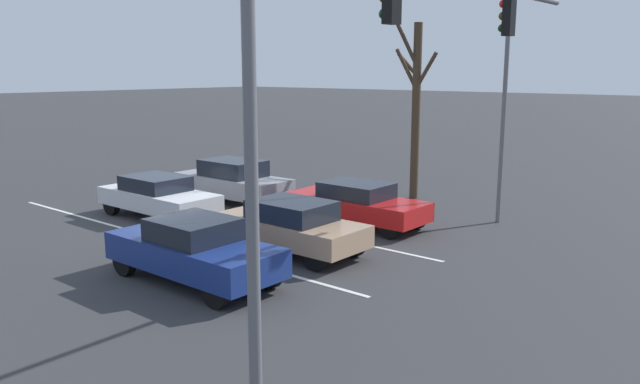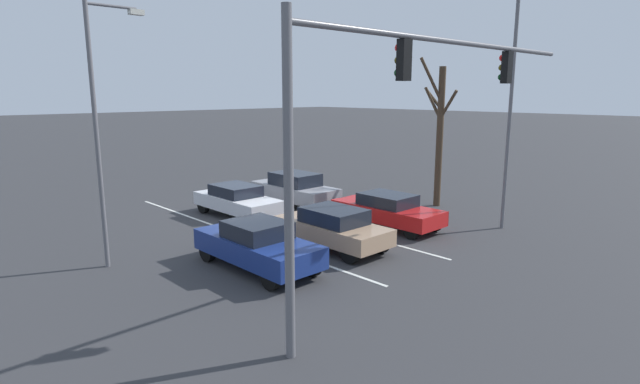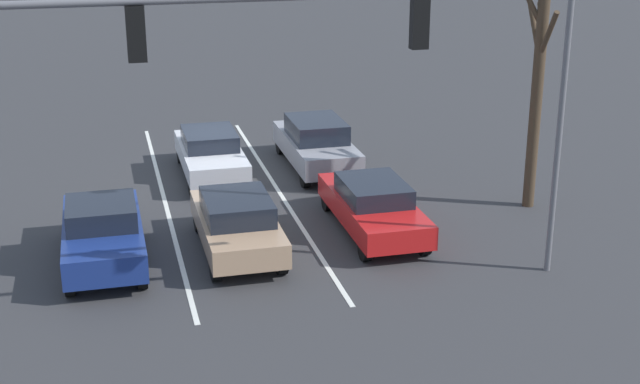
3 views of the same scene
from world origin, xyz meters
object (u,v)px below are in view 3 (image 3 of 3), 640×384
object	(u,v)px
car_tan_midlane_front	(237,222)
traffic_signal_gantry	(141,85)
bare_tree_near	(537,77)
car_gray_leftlane_second	(316,143)
car_silver_midlane_second	(210,153)
car_red_leftlane_front	(373,205)
street_lamp_left_shoulder	(559,49)
car_navy_rightlane_front	(103,232)

from	to	relation	value
car_tan_midlane_front	traffic_signal_gantry	size ratio (longest dim) A/B	0.36
car_tan_midlane_front	bare_tree_near	world-z (taller)	bare_tree_near
car_gray_leftlane_second	car_silver_midlane_second	world-z (taller)	car_gray_leftlane_second
car_red_leftlane_front	street_lamp_left_shoulder	distance (m)	6.37
car_navy_rightlane_front	car_red_leftlane_front	size ratio (longest dim) A/B	0.96
car_tan_midlane_front	traffic_signal_gantry	bearing A→B (deg)	63.54
car_red_leftlane_front	car_silver_midlane_second	distance (m)	6.60
car_tan_midlane_front	street_lamp_left_shoulder	bearing A→B (deg)	156.46
car_tan_midlane_front	car_red_leftlane_front	bearing A→B (deg)	-172.49
car_navy_rightlane_front	car_red_leftlane_front	world-z (taller)	car_navy_rightlane_front
car_navy_rightlane_front	traffic_signal_gantry	distance (m)	6.58
car_navy_rightlane_front	traffic_signal_gantry	size ratio (longest dim) A/B	0.38
car_gray_leftlane_second	traffic_signal_gantry	bearing A→B (deg)	61.54
car_red_leftlane_front	traffic_signal_gantry	bearing A→B (deg)	40.75
car_silver_midlane_second	street_lamp_left_shoulder	size ratio (longest dim) A/B	0.49
car_tan_midlane_front	car_red_leftlane_front	world-z (taller)	car_tan_midlane_front
street_lamp_left_shoulder	bare_tree_near	bearing A→B (deg)	-112.88
car_navy_rightlane_front	bare_tree_near	size ratio (longest dim) A/B	0.65
car_silver_midlane_second	traffic_signal_gantry	size ratio (longest dim) A/B	0.38
car_silver_midlane_second	car_navy_rightlane_front	bearing A→B (deg)	60.73
traffic_signal_gantry	street_lamp_left_shoulder	world-z (taller)	street_lamp_left_shoulder
car_navy_rightlane_front	bare_tree_near	distance (m)	11.99
car_red_leftlane_front	street_lamp_left_shoulder	bearing A→B (deg)	131.91
car_navy_rightlane_front	car_gray_leftlane_second	xyz separation A→B (m)	(-6.69, -5.97, 0.03)
car_navy_rightlane_front	car_gray_leftlane_second	bearing A→B (deg)	-138.26
car_gray_leftlane_second	bare_tree_near	world-z (taller)	bare_tree_near
car_tan_midlane_front	bare_tree_near	distance (m)	8.97
car_gray_leftlane_second	car_navy_rightlane_front	bearing A→B (deg)	41.74
traffic_signal_gantry	bare_tree_near	distance (m)	12.33
car_navy_rightlane_front	car_silver_midlane_second	bearing A→B (deg)	-119.27
car_tan_midlane_front	bare_tree_near	xyz separation A→B (m)	(-8.40, -1.29, 2.88)
car_silver_midlane_second	traffic_signal_gantry	world-z (taller)	traffic_signal_gantry
car_red_leftlane_front	street_lamp_left_shoulder	world-z (taller)	street_lamp_left_shoulder
car_red_leftlane_front	car_silver_midlane_second	xyz separation A→B (m)	(3.45, -5.62, 0.04)
car_navy_rightlane_front	car_silver_midlane_second	size ratio (longest dim) A/B	1.00
bare_tree_near	car_silver_midlane_second	bearing A→B (deg)	-30.31
car_tan_midlane_front	traffic_signal_gantry	xyz separation A→B (m)	(2.30, 4.62, 4.50)
car_silver_midlane_second	bare_tree_near	xyz separation A→B (m)	(-8.23, 4.81, 2.89)
car_silver_midlane_second	traffic_signal_gantry	distance (m)	11.89
car_tan_midlane_front	traffic_signal_gantry	distance (m)	6.85
car_tan_midlane_front	bare_tree_near	bearing A→B (deg)	-171.28
car_navy_rightlane_front	bare_tree_near	world-z (taller)	bare_tree_near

